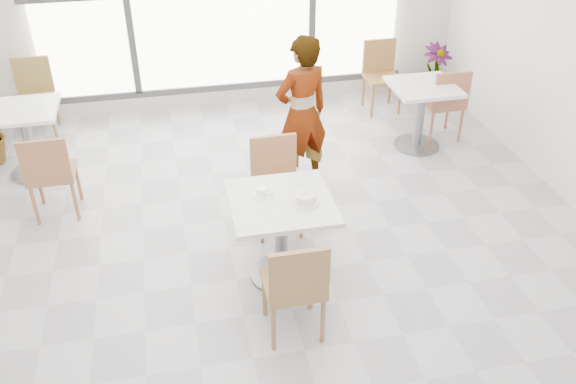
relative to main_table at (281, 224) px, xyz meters
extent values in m
plane|color=#9E9EA5|center=(0.00, 0.02, -0.52)|extent=(7.00, 7.00, 0.00)
cube|color=#3F3F42|center=(0.00, 3.43, -0.24)|extent=(4.60, 0.05, 0.08)
cube|color=silver|center=(0.00, 0.00, 0.21)|extent=(0.80, 0.80, 0.04)
cylinder|color=slate|center=(0.00, 0.00, -0.17)|extent=(0.10, 0.10, 0.71)
cylinder|color=slate|center=(0.00, 0.00, -0.51)|extent=(0.52, 0.52, 0.03)
cube|color=olive|center=(-0.04, -0.61, -0.09)|extent=(0.42, 0.42, 0.04)
cube|color=olive|center=(-0.04, -0.80, 0.14)|extent=(0.42, 0.04, 0.42)
cylinder|color=olive|center=(0.14, -0.43, -0.32)|extent=(0.04, 0.04, 0.41)
cylinder|color=olive|center=(0.14, -0.79, -0.32)|extent=(0.04, 0.04, 0.41)
cylinder|color=olive|center=(-0.22, -0.43, -0.32)|extent=(0.04, 0.04, 0.41)
cylinder|color=olive|center=(-0.22, -0.79, -0.32)|extent=(0.04, 0.04, 0.41)
cube|color=#A46B43|center=(0.10, 0.66, -0.09)|extent=(0.42, 0.42, 0.04)
cube|color=#A46B43|center=(0.10, 0.85, 0.14)|extent=(0.42, 0.04, 0.42)
cylinder|color=#A46B43|center=(-0.08, 0.48, -0.32)|extent=(0.04, 0.04, 0.41)
cylinder|color=#A46B43|center=(-0.08, 0.84, -0.32)|extent=(0.04, 0.04, 0.41)
cylinder|color=#A46B43|center=(0.28, 0.48, -0.32)|extent=(0.04, 0.04, 0.41)
cylinder|color=#A46B43|center=(0.28, 0.84, -0.32)|extent=(0.04, 0.04, 0.41)
cylinder|color=silver|center=(0.17, -0.08, 0.23)|extent=(0.21, 0.21, 0.01)
cylinder|color=silver|center=(0.17, -0.08, 0.27)|extent=(0.16, 0.16, 0.07)
torus|color=silver|center=(0.17, -0.08, 0.31)|extent=(0.16, 0.16, 0.01)
cylinder|color=tan|center=(0.17, -0.08, 0.27)|extent=(0.14, 0.14, 0.05)
cylinder|color=beige|center=(0.15, -0.07, 0.31)|extent=(0.03, 0.03, 0.02)
cylinder|color=#EBE498|center=(0.17, -0.08, 0.31)|extent=(0.03, 0.03, 0.01)
cylinder|color=beige|center=(0.17, -0.08, 0.31)|extent=(0.03, 0.03, 0.02)
cylinder|color=#F1E39B|center=(0.20, -0.10, 0.30)|extent=(0.03, 0.03, 0.02)
cylinder|color=beige|center=(0.17, -0.08, 0.31)|extent=(0.03, 0.03, 0.02)
cylinder|color=#F4E99D|center=(0.20, -0.08, 0.30)|extent=(0.03, 0.03, 0.02)
cylinder|color=#F3E39D|center=(0.16, -0.10, 0.30)|extent=(0.03, 0.03, 0.02)
cylinder|color=beige|center=(0.17, -0.08, 0.31)|extent=(0.03, 0.03, 0.01)
cylinder|color=beige|center=(0.13, -0.05, 0.31)|extent=(0.03, 0.03, 0.02)
cylinder|color=#F3E89D|center=(0.19, -0.04, 0.31)|extent=(0.03, 0.03, 0.02)
cylinder|color=beige|center=(0.21, -0.06, 0.30)|extent=(0.03, 0.03, 0.02)
cylinder|color=white|center=(-0.14, 0.10, 0.23)|extent=(0.13, 0.13, 0.01)
cylinder|color=white|center=(-0.14, 0.10, 0.27)|extent=(0.08, 0.08, 0.06)
torus|color=white|center=(-0.09, 0.10, 0.27)|extent=(0.05, 0.01, 0.05)
cylinder|color=black|center=(-0.14, 0.10, 0.29)|extent=(0.07, 0.07, 0.00)
cube|color=silver|center=(-0.09, 0.08, 0.24)|extent=(0.09, 0.05, 0.00)
sphere|color=silver|center=(-0.05, 0.09, 0.24)|extent=(0.02, 0.02, 0.02)
imported|color=black|center=(0.49, 1.40, 0.26)|extent=(0.66, 0.53, 1.57)
cube|color=white|center=(-2.22, 2.19, 0.21)|extent=(0.70, 0.70, 0.04)
cylinder|color=gray|center=(-2.22, 2.19, -0.17)|extent=(0.10, 0.10, 0.71)
cylinder|color=gray|center=(-2.22, 2.19, -0.51)|extent=(0.52, 0.52, 0.03)
cube|color=silver|center=(1.98, 1.91, 0.21)|extent=(0.70, 0.70, 0.04)
cylinder|color=slate|center=(1.98, 1.91, -0.17)|extent=(0.10, 0.10, 0.71)
cylinder|color=slate|center=(1.98, 1.91, -0.51)|extent=(0.52, 0.52, 0.03)
cube|color=#9B633F|center=(-1.90, 1.38, -0.09)|extent=(0.42, 0.42, 0.04)
cube|color=#9B633F|center=(-1.90, 1.19, 0.14)|extent=(0.42, 0.04, 0.42)
cylinder|color=#9B633F|center=(-1.72, 1.56, -0.32)|extent=(0.04, 0.04, 0.41)
cylinder|color=#9B633F|center=(-1.72, 1.20, -0.32)|extent=(0.04, 0.04, 0.41)
cylinder|color=#9B633F|center=(-2.08, 1.56, -0.32)|extent=(0.04, 0.04, 0.41)
cylinder|color=#9B633F|center=(-2.08, 1.20, -0.32)|extent=(0.04, 0.04, 0.41)
cube|color=olive|center=(-2.28, 3.20, -0.09)|extent=(0.42, 0.42, 0.04)
cube|color=olive|center=(-2.28, 3.39, 0.14)|extent=(0.42, 0.04, 0.42)
cylinder|color=olive|center=(-2.46, 3.02, -0.32)|extent=(0.04, 0.04, 0.41)
cylinder|color=olive|center=(-2.46, 3.38, -0.32)|extent=(0.04, 0.04, 0.41)
cylinder|color=olive|center=(-2.10, 3.02, -0.32)|extent=(0.04, 0.04, 0.41)
cylinder|color=olive|center=(-2.10, 3.38, -0.32)|extent=(0.04, 0.04, 0.41)
cube|color=#A16043|center=(2.32, 2.09, -0.09)|extent=(0.42, 0.42, 0.04)
cube|color=#A16043|center=(2.32, 1.90, 0.14)|extent=(0.42, 0.04, 0.42)
cylinder|color=#A16043|center=(2.50, 2.27, -0.32)|extent=(0.04, 0.04, 0.41)
cylinder|color=#A16043|center=(2.50, 1.91, -0.32)|extent=(0.04, 0.04, 0.41)
cylinder|color=#A16043|center=(2.14, 2.27, -0.32)|extent=(0.04, 0.04, 0.41)
cylinder|color=#A16043|center=(2.14, 1.91, -0.32)|extent=(0.04, 0.04, 0.41)
cube|color=olive|center=(1.90, 2.94, -0.09)|extent=(0.42, 0.42, 0.04)
cube|color=olive|center=(1.90, 3.13, 0.14)|extent=(0.42, 0.04, 0.42)
cylinder|color=olive|center=(1.72, 2.76, -0.32)|extent=(0.04, 0.04, 0.41)
cylinder|color=olive|center=(1.72, 3.12, -0.32)|extent=(0.04, 0.04, 0.41)
cylinder|color=olive|center=(2.08, 2.76, -0.32)|extent=(0.04, 0.04, 0.41)
cylinder|color=olive|center=(2.08, 3.12, -0.32)|extent=(0.04, 0.04, 0.41)
imported|color=#478643|center=(2.70, 3.15, -0.16)|extent=(0.50, 0.50, 0.73)
camera|label=1|loc=(-0.77, -3.86, 2.82)|focal=38.08mm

